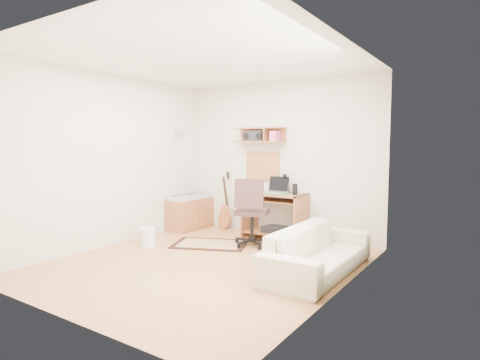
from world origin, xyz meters
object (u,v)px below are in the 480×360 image
Objects in this scene: desk at (275,216)px; cabinet at (190,214)px; task_chair at (252,212)px; sofa at (318,243)px; printer at (303,236)px.

cabinet is (-1.67, -0.18, -0.10)m from desk.
sofa is (1.35, -0.67, -0.16)m from task_chair.
cabinet is at bearing -152.51° from printer.
desk is 1.68m from cabinet.
task_chair is at bearing -95.14° from desk.
sofa reaches higher than printer.
desk reaches higher than cabinet.
sofa is at bearing -44.81° from desk.
sofa is (0.81, -1.35, 0.28)m from printer.
sofa reaches higher than cabinet.
printer is (2.15, 0.24, -0.19)m from cabinet.
cabinet is 2.17m from printer.
cabinet is at bearing -174.00° from desk.
task_chair is 2.17× the size of printer.
cabinet reaches higher than printer.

